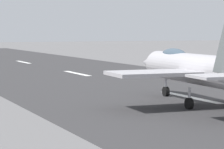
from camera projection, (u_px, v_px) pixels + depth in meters
The scene contains 4 objects.
ground_plane at pixel (197, 99), 40.18m from camera, with size 400.00×400.00×0.00m, color slate.
runway_strip at pixel (197, 99), 40.16m from camera, with size 240.00×26.00×0.02m.
fighter_jet at pixel (196, 68), 37.02m from camera, with size 17.31×13.33×5.71m.
crew_person at pixel (177, 72), 55.81m from camera, with size 0.40×0.67×1.68m.
Camera 1 is at (-33.96, 21.87, 5.08)m, focal length 86.77 mm.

